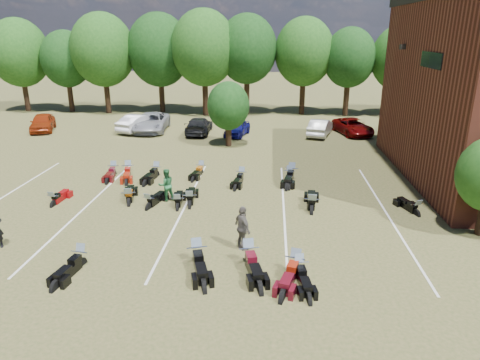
# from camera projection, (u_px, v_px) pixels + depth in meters

# --- Properties ---
(ground) EXTENTS (160.00, 160.00, 0.00)m
(ground) POSITION_uv_depth(u_px,v_px,m) (239.00, 236.00, 18.52)
(ground) COLOR brown
(ground) RESTS_ON ground
(car_0) EXTENTS (3.18, 4.81, 1.52)m
(car_0) POSITION_uv_depth(u_px,v_px,m) (43.00, 122.00, 38.01)
(car_0) COLOR maroon
(car_0) RESTS_ON ground
(car_1) EXTENTS (3.28, 4.90, 1.53)m
(car_1) POSITION_uv_depth(u_px,v_px,m) (140.00, 123.00, 37.80)
(car_1) COLOR #BCBBC0
(car_1) RESTS_ON ground
(car_2) EXTENTS (3.04, 5.86, 1.58)m
(car_2) POSITION_uv_depth(u_px,v_px,m) (151.00, 122.00, 37.90)
(car_2) COLOR gray
(car_2) RESTS_ON ground
(car_3) EXTENTS (2.00, 4.81, 1.39)m
(car_3) POSITION_uv_depth(u_px,v_px,m) (199.00, 126.00, 37.05)
(car_3) COLOR black
(car_3) RESTS_ON ground
(car_4) EXTENTS (2.30, 4.04, 1.29)m
(car_4) POSITION_uv_depth(u_px,v_px,m) (237.00, 128.00, 36.28)
(car_4) COLOR #0C0C55
(car_4) RESTS_ON ground
(car_5) EXTENTS (2.62, 4.52, 1.41)m
(car_5) POSITION_uv_depth(u_px,v_px,m) (320.00, 127.00, 36.30)
(car_5) COLOR beige
(car_5) RESTS_ON ground
(car_6) EXTENTS (3.42, 5.24, 1.34)m
(car_6) POSITION_uv_depth(u_px,v_px,m) (353.00, 127.00, 36.79)
(car_6) COLOR #5E0505
(car_6) RESTS_ON ground
(car_7) EXTENTS (3.23, 5.37, 1.46)m
(car_7) POSITION_uv_depth(u_px,v_px,m) (416.00, 129.00, 35.68)
(car_7) COLOR #393B3F
(car_7) RESTS_ON ground
(person_green) EXTENTS (1.05, 0.98, 1.73)m
(person_green) POSITION_uv_depth(u_px,v_px,m) (166.00, 185.00, 22.21)
(person_green) COLOR #276837
(person_green) RESTS_ON ground
(person_grey) EXTENTS (0.98, 1.17, 1.87)m
(person_grey) POSITION_uv_depth(u_px,v_px,m) (243.00, 228.00, 17.15)
(person_grey) COLOR #554F49
(person_grey) RESTS_ON ground
(motorcycle_2) EXTENTS (1.00, 2.27, 1.22)m
(motorcycle_2) POSITION_uv_depth(u_px,v_px,m) (81.00, 266.00, 16.21)
(motorcycle_2) COLOR black
(motorcycle_2) RESTS_ON ground
(motorcycle_3) EXTENTS (1.48, 2.62, 1.39)m
(motorcycle_3) POSITION_uv_depth(u_px,v_px,m) (197.00, 263.00, 16.39)
(motorcycle_3) COLOR black
(motorcycle_3) RESTS_ON ground
(motorcycle_4) EXTENTS (0.99, 2.21, 1.19)m
(motorcycle_4) POSITION_uv_depth(u_px,v_px,m) (299.00, 276.00, 15.51)
(motorcycle_4) COLOR black
(motorcycle_4) RESTS_ON ground
(motorcycle_5) EXTENTS (1.42, 2.65, 1.41)m
(motorcycle_5) POSITION_uv_depth(u_px,v_px,m) (249.00, 264.00, 16.32)
(motorcycle_5) COLOR black
(motorcycle_5) RESTS_ON ground
(motorcycle_6) EXTENTS (1.39, 2.51, 1.33)m
(motorcycle_6) POSITION_uv_depth(u_px,v_px,m) (294.00, 273.00, 15.69)
(motorcycle_6) COLOR #490A14
(motorcycle_6) RESTS_ON ground
(motorcycle_7) EXTENTS (0.76, 2.04, 1.12)m
(motorcycle_7) POSITION_uv_depth(u_px,v_px,m) (54.00, 206.00, 21.77)
(motorcycle_7) COLOR maroon
(motorcycle_7) RESTS_ON ground
(motorcycle_8) EXTENTS (1.25, 2.45, 1.31)m
(motorcycle_8) POSITION_uv_depth(u_px,v_px,m) (129.00, 204.00, 21.95)
(motorcycle_8) COLOR black
(motorcycle_8) RESTS_ON ground
(motorcycle_9) EXTENTS (1.18, 2.20, 1.17)m
(motorcycle_9) POSITION_uv_depth(u_px,v_px,m) (149.00, 209.00, 21.43)
(motorcycle_9) COLOR black
(motorcycle_9) RESTS_ON ground
(motorcycle_10) EXTENTS (0.96, 2.37, 1.29)m
(motorcycle_10) POSITION_uv_depth(u_px,v_px,m) (190.00, 207.00, 21.64)
(motorcycle_10) COLOR black
(motorcycle_10) RESTS_ON ground
(motorcycle_11) EXTENTS (0.92, 2.20, 1.19)m
(motorcycle_11) POSITION_uv_depth(u_px,v_px,m) (178.00, 209.00, 21.37)
(motorcycle_11) COLOR black
(motorcycle_11) RESTS_ON ground
(motorcycle_12) EXTENTS (0.98, 2.57, 1.40)m
(motorcycle_12) POSITION_uv_depth(u_px,v_px,m) (311.00, 212.00, 21.00)
(motorcycle_12) COLOR black
(motorcycle_12) RESTS_ON ground
(motorcycle_13) EXTENTS (1.29, 2.14, 1.14)m
(motorcycle_13) POSITION_uv_depth(u_px,v_px,m) (416.00, 215.00, 20.70)
(motorcycle_13) COLOR black
(motorcycle_13) RESTS_ON ground
(motorcycle_14) EXTENTS (0.90, 2.23, 1.21)m
(motorcycle_14) POSITION_uv_depth(u_px,v_px,m) (114.00, 175.00, 26.48)
(motorcycle_14) COLOR #490A0C
(motorcycle_14) RESTS_ON ground
(motorcycle_15) EXTENTS (1.28, 2.46, 1.31)m
(motorcycle_15) POSITION_uv_depth(u_px,v_px,m) (129.00, 175.00, 26.38)
(motorcycle_15) COLOR maroon
(motorcycle_15) RESTS_ON ground
(motorcycle_16) EXTENTS (1.04, 2.38, 1.28)m
(motorcycle_16) POSITION_uv_depth(u_px,v_px,m) (157.00, 176.00, 26.20)
(motorcycle_16) COLOR black
(motorcycle_16) RESTS_ON ground
(motorcycle_17) EXTENTS (0.98, 2.15, 1.15)m
(motorcycle_17) POSITION_uv_depth(u_px,v_px,m) (201.00, 174.00, 26.70)
(motorcycle_17) COLOR black
(motorcycle_17) RESTS_ON ground
(motorcycle_18) EXTENTS (1.00, 2.22, 1.20)m
(motorcycle_18) POSITION_uv_depth(u_px,v_px,m) (241.00, 181.00, 25.38)
(motorcycle_18) COLOR black
(motorcycle_18) RESTS_ON ground
(motorcycle_19) EXTENTS (1.23, 2.62, 1.41)m
(motorcycle_19) POSITION_uv_depth(u_px,v_px,m) (291.00, 179.00, 25.71)
(motorcycle_19) COLOR black
(motorcycle_19) RESTS_ON ground
(motorcycle_20) EXTENTS (0.77, 2.19, 1.21)m
(motorcycle_20) POSITION_uv_depth(u_px,v_px,m) (289.00, 180.00, 25.56)
(motorcycle_20) COLOR black
(motorcycle_20) RESTS_ON ground
(tree_line) EXTENTS (56.00, 6.00, 9.79)m
(tree_line) POSITION_uv_depth(u_px,v_px,m) (251.00, 53.00, 43.83)
(tree_line) COLOR black
(tree_line) RESTS_ON ground
(young_tree_midfield) EXTENTS (3.20, 3.20, 4.70)m
(young_tree_midfield) POSITION_uv_depth(u_px,v_px,m) (228.00, 106.00, 32.25)
(young_tree_midfield) COLOR black
(young_tree_midfield) RESTS_ON ground
(parking_lines) EXTENTS (20.10, 14.00, 0.01)m
(parking_lines) POSITION_uv_depth(u_px,v_px,m) (184.00, 207.00, 21.56)
(parking_lines) COLOR silver
(parking_lines) RESTS_ON ground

